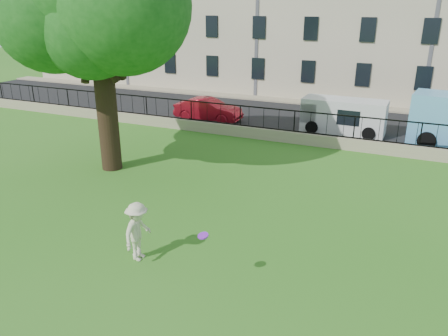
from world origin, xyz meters
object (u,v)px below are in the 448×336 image
at_px(frisbee, 203,236).
at_px(white_van, 344,116).
at_px(man, 138,232).
at_px(red_sedan, 208,110).

bearing_deg(frisbee, white_van, 87.51).
bearing_deg(man, frisbee, -103.72).
height_order(red_sedan, white_van, white_van).
bearing_deg(white_van, frisbee, -91.38).
relative_size(frisbee, white_van, 0.06).
relative_size(red_sedan, white_van, 0.93).
height_order(frisbee, white_van, white_van).
distance_m(frisbee, red_sedan, 17.19).
xyz_separation_m(man, white_van, (2.99, 15.62, 0.08)).
bearing_deg(red_sedan, frisbee, -155.73).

